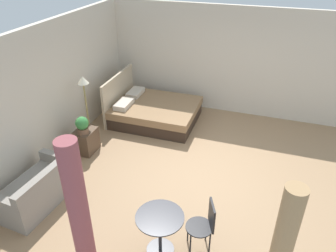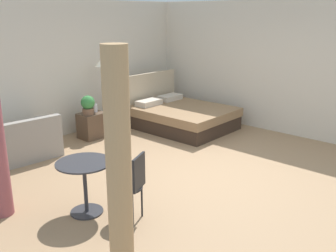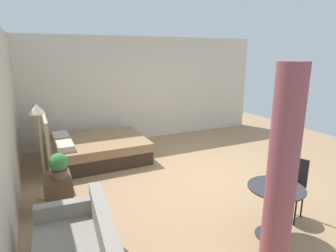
{
  "view_description": "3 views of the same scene",
  "coord_description": "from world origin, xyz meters",
  "px_view_note": "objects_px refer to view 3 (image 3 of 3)",
  "views": [
    {
      "loc": [
        -5.05,
        -0.94,
        4.1
      ],
      "look_at": [
        0.11,
        0.82,
        0.91
      ],
      "focal_mm": 34.67,
      "sensor_mm": 36.0,
      "label": 1
    },
    {
      "loc": [
        -4.56,
        -3.48,
        2.48
      ],
      "look_at": [
        -0.0,
        0.59,
        0.66
      ],
      "focal_mm": 40.78,
      "sensor_mm": 36.0,
      "label": 2
    },
    {
      "loc": [
        -4.33,
        2.85,
        2.32
      ],
      "look_at": [
        0.6,
        0.51,
        0.92
      ],
      "focal_mm": 30.43,
      "sensor_mm": 36.0,
      "label": 3
    }
  ],
  "objects_px": {
    "nightstand": "(58,191)",
    "potted_plant": "(59,165)",
    "vase": "(53,168)",
    "balcony_table": "(275,202)",
    "floor_lamp": "(39,127)",
    "bed": "(94,149)",
    "cafe_chair_near_window": "(293,182)"
  },
  "relations": [
    {
      "from": "nightstand",
      "to": "potted_plant",
      "type": "height_order",
      "value": "potted_plant"
    },
    {
      "from": "vase",
      "to": "balcony_table",
      "type": "relative_size",
      "value": 0.23
    },
    {
      "from": "floor_lamp",
      "to": "vase",
      "type": "bearing_deg",
      "value": -158.16
    },
    {
      "from": "bed",
      "to": "potted_plant",
      "type": "xyz_separation_m",
      "value": [
        -1.86,
        0.85,
        0.45
      ]
    },
    {
      "from": "nightstand",
      "to": "cafe_chair_near_window",
      "type": "height_order",
      "value": "cafe_chair_near_window"
    },
    {
      "from": "floor_lamp",
      "to": "potted_plant",
      "type": "bearing_deg",
      "value": -159.24
    },
    {
      "from": "bed",
      "to": "balcony_table",
      "type": "distance_m",
      "value": 4.03
    },
    {
      "from": "bed",
      "to": "nightstand",
      "type": "bearing_deg",
      "value": 153.23
    },
    {
      "from": "nightstand",
      "to": "floor_lamp",
      "type": "distance_m",
      "value": 1.05
    },
    {
      "from": "vase",
      "to": "balcony_table",
      "type": "height_order",
      "value": "balcony_table"
    },
    {
      "from": "potted_plant",
      "to": "bed",
      "type": "bearing_deg",
      "value": -24.48
    },
    {
      "from": "floor_lamp",
      "to": "balcony_table",
      "type": "distance_m",
      "value": 3.61
    },
    {
      "from": "bed",
      "to": "balcony_table",
      "type": "height_order",
      "value": "bed"
    },
    {
      "from": "bed",
      "to": "balcony_table",
      "type": "relative_size",
      "value": 2.97
    },
    {
      "from": "bed",
      "to": "potted_plant",
      "type": "distance_m",
      "value": 2.09
    },
    {
      "from": "cafe_chair_near_window",
      "to": "bed",
      "type": "bearing_deg",
      "value": 31.87
    },
    {
      "from": "floor_lamp",
      "to": "balcony_table",
      "type": "xyz_separation_m",
      "value": [
        -2.4,
        -2.6,
        -0.71
      ]
    },
    {
      "from": "balcony_table",
      "to": "cafe_chair_near_window",
      "type": "relative_size",
      "value": 0.8
    },
    {
      "from": "nightstand",
      "to": "cafe_chair_near_window",
      "type": "xyz_separation_m",
      "value": [
        -1.7,
        -3.04,
        0.26
      ]
    },
    {
      "from": "vase",
      "to": "cafe_chair_near_window",
      "type": "height_order",
      "value": "cafe_chair_near_window"
    },
    {
      "from": "potted_plant",
      "to": "cafe_chair_near_window",
      "type": "relative_size",
      "value": 0.44
    },
    {
      "from": "floor_lamp",
      "to": "cafe_chair_near_window",
      "type": "relative_size",
      "value": 1.79
    },
    {
      "from": "vase",
      "to": "floor_lamp",
      "type": "xyz_separation_m",
      "value": [
        0.32,
        0.13,
        0.6
      ]
    },
    {
      "from": "bed",
      "to": "floor_lamp",
      "type": "height_order",
      "value": "floor_lamp"
    },
    {
      "from": "bed",
      "to": "cafe_chair_near_window",
      "type": "bearing_deg",
      "value": -148.13
    },
    {
      "from": "vase",
      "to": "balcony_table",
      "type": "bearing_deg",
      "value": -130.03
    },
    {
      "from": "nightstand",
      "to": "floor_lamp",
      "type": "height_order",
      "value": "floor_lamp"
    },
    {
      "from": "potted_plant",
      "to": "balcony_table",
      "type": "relative_size",
      "value": 0.55
    },
    {
      "from": "nightstand",
      "to": "vase",
      "type": "bearing_deg",
      "value": 16.53
    },
    {
      "from": "nightstand",
      "to": "potted_plant",
      "type": "xyz_separation_m",
      "value": [
        -0.1,
        -0.04,
        0.46
      ]
    },
    {
      "from": "bed",
      "to": "vase",
      "type": "height_order",
      "value": "bed"
    },
    {
      "from": "potted_plant",
      "to": "floor_lamp",
      "type": "relative_size",
      "value": 0.25
    }
  ]
}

